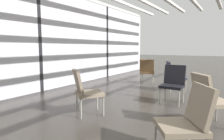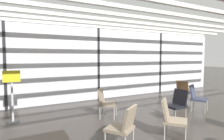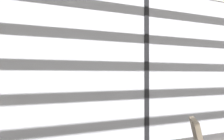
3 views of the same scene
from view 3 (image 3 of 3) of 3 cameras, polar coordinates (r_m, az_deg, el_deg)
glass_curtain_wall at (r=5.50m, az=6.79°, el=0.90°), size 14.00×0.08×3.02m
window_mullion_1 at (r=5.50m, az=6.79°, el=0.90°), size 0.10×0.12×3.02m
parked_airplane at (r=10.32m, az=-8.28°, el=2.36°), size 13.39×3.85×3.85m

